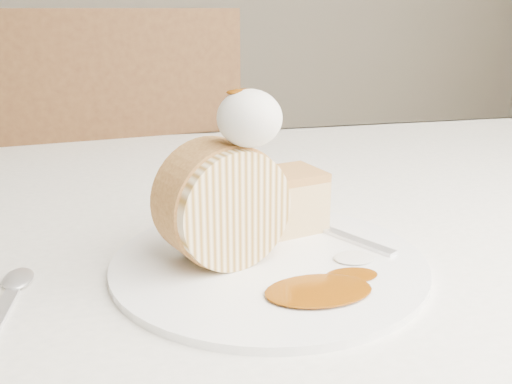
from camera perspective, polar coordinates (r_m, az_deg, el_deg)
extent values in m
cube|color=beige|center=(0.71, -0.65, -3.04)|extent=(1.40, 0.90, 0.04)
cube|color=beige|center=(1.16, -5.53, -0.89)|extent=(1.40, 0.01, 0.28)
cylinder|color=brown|center=(1.42, 21.37, -9.69)|extent=(0.06, 0.06, 0.71)
cube|color=brown|center=(1.40, -13.55, -3.87)|extent=(0.51, 0.51, 0.04)
cube|color=brown|center=(1.12, -13.22, 4.94)|extent=(0.47, 0.10, 0.49)
cylinder|color=brown|center=(1.71, -7.08, -8.49)|extent=(0.04, 0.04, 0.45)
cylinder|color=brown|center=(1.68, -20.60, -10.08)|extent=(0.04, 0.04, 0.45)
cylinder|color=brown|center=(1.37, -3.15, -15.52)|extent=(0.04, 0.04, 0.45)
cylinder|color=white|center=(0.54, 1.28, -7.03)|extent=(0.36, 0.36, 0.01)
cylinder|color=#FCE4AF|center=(0.52, -3.36, -1.22)|extent=(0.12, 0.09, 0.11)
cube|color=tan|center=(0.60, 3.26, -1.17)|extent=(0.08, 0.07, 0.05)
ellipsoid|color=silver|center=(0.49, -0.65, 7.38)|extent=(0.06, 0.06, 0.05)
ellipsoid|color=#6F3504|center=(0.49, -1.35, 10.69)|extent=(0.03, 0.02, 0.01)
cube|color=silver|center=(0.59, 8.63, -4.33)|extent=(0.11, 0.17, 0.00)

